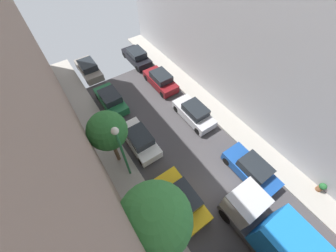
# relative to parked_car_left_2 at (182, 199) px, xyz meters

# --- Properties ---
(ground) EXTENTS (32.00, 32.00, 0.00)m
(ground) POSITION_rel_parked_car_left_2_xyz_m (2.70, -1.16, -0.72)
(ground) COLOR #423F42
(sidewalk_left) EXTENTS (2.00, 44.00, 0.15)m
(sidewalk_left) POSITION_rel_parked_car_left_2_xyz_m (-2.30, -1.16, -0.64)
(sidewalk_left) COLOR #A8A399
(sidewalk_left) RESTS_ON ground
(sidewalk_right) EXTENTS (2.00, 44.00, 0.15)m
(sidewalk_right) POSITION_rel_parked_car_left_2_xyz_m (7.70, -1.16, -0.64)
(sidewalk_right) COLOR #A8A399
(sidewalk_right) RESTS_ON ground
(parked_car_left_2) EXTENTS (1.78, 4.20, 1.57)m
(parked_car_left_2) POSITION_rel_parked_car_left_2_xyz_m (0.00, 0.00, 0.00)
(parked_car_left_2) COLOR gold
(parked_car_left_2) RESTS_ON ground
(parked_car_left_3) EXTENTS (1.78, 4.20, 1.57)m
(parked_car_left_3) POSITION_rel_parked_car_left_2_xyz_m (0.00, 5.64, 0.00)
(parked_car_left_3) COLOR white
(parked_car_left_3) RESTS_ON ground
(parked_car_left_4) EXTENTS (1.78, 4.20, 1.57)m
(parked_car_left_4) POSITION_rel_parked_car_left_2_xyz_m (0.00, 11.11, 0.00)
(parked_car_left_4) COLOR #1E6638
(parked_car_left_4) RESTS_ON ground
(parked_car_left_5) EXTENTS (1.78, 4.20, 1.57)m
(parked_car_left_5) POSITION_rel_parked_car_left_2_xyz_m (0.00, 16.78, 0.00)
(parked_car_left_5) COLOR gray
(parked_car_left_5) RESTS_ON ground
(parked_car_right_1) EXTENTS (1.78, 4.20, 1.57)m
(parked_car_right_1) POSITION_rel_parked_car_left_2_xyz_m (5.40, -1.19, 0.00)
(parked_car_right_1) COLOR #194799
(parked_car_right_1) RESTS_ON ground
(parked_car_right_2) EXTENTS (1.78, 4.20, 1.57)m
(parked_car_right_2) POSITION_rel_parked_car_left_2_xyz_m (5.40, 5.37, 0.00)
(parked_car_right_2) COLOR silver
(parked_car_right_2) RESTS_ON ground
(parked_car_right_3) EXTENTS (1.78, 4.20, 1.57)m
(parked_car_right_3) POSITION_rel_parked_car_left_2_xyz_m (5.40, 10.79, 0.00)
(parked_car_right_3) COLOR maroon
(parked_car_right_3) RESTS_ON ground
(parked_car_right_4) EXTENTS (1.78, 4.20, 1.57)m
(parked_car_right_4) POSITION_rel_parked_car_left_2_xyz_m (5.40, 15.81, 0.00)
(parked_car_right_4) COLOR black
(parked_car_right_4) RESTS_ON ground
(delivery_truck) EXTENTS (2.26, 6.60, 3.38)m
(delivery_truck) POSITION_rel_parked_car_left_2_xyz_m (2.70, -5.16, 1.07)
(delivery_truck) COLOR #4C4C51
(delivery_truck) RESTS_ON ground
(street_tree_0) EXTENTS (3.28, 3.28, 6.41)m
(street_tree_0) POSITION_rel_parked_car_left_2_xyz_m (-2.42, -0.89, 4.16)
(street_tree_0) COLOR brown
(street_tree_0) RESTS_ON sidewalk_left
(street_tree_2) EXTENTS (2.58, 2.58, 5.04)m
(street_tree_2) POSITION_rel_parked_car_left_2_xyz_m (-2.06, 5.38, 3.15)
(street_tree_2) COLOR brown
(street_tree_2) RESTS_ON sidewalk_left
(potted_plant_1) EXTENTS (0.46, 0.46, 0.83)m
(potted_plant_1) POSITION_rel_parked_car_left_2_xyz_m (8.43, -4.81, -0.12)
(potted_plant_1) COLOR brown
(potted_plant_1) RESTS_ON sidewalk_right
(lamp_post) EXTENTS (0.44, 0.44, 5.55)m
(lamp_post) POSITION_rel_parked_car_left_2_xyz_m (-1.90, 3.85, 3.08)
(lamp_post) COLOR #26723F
(lamp_post) RESTS_ON sidewalk_left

